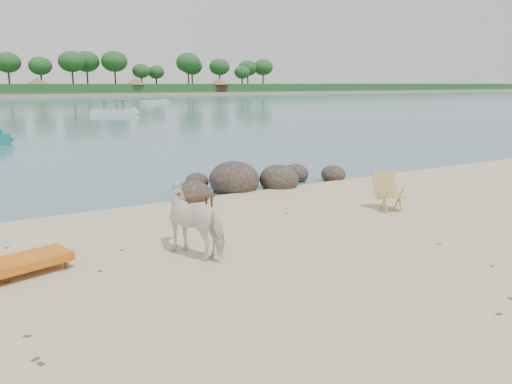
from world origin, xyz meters
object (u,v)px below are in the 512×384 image
Objects in this scene: cow at (198,221)px; deck_chair at (392,193)px; side_table at (198,207)px; lounge_chair at (16,259)px; boulders at (251,181)px.

cow is 5.62m from deck_chair.
lounge_chair reaches higher than side_table.
side_table is 4.91m from deck_chair.
cow is (-4.06, -4.88, 0.46)m from boulders.
boulders is at bearing 131.33° from deck_chair.
boulders is 2.88× the size of lounge_chair.
cow is at bearing -129.73° from boulders.
boulders reaches higher than lounge_chair.
lounge_chair is (-4.20, -1.87, 0.04)m from side_table.
cow is at bearing -111.90° from side_table.
cow is 3.17m from lounge_chair.
cow is at bearing -25.02° from lounge_chair.
boulders is 6.38× the size of deck_chair.
cow is 2.26× the size of side_table.
cow reaches higher than side_table.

